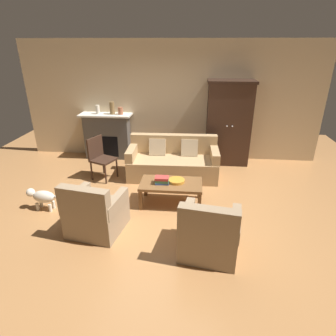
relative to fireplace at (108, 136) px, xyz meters
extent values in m
plane|color=#B27A47|center=(1.55, -2.30, -0.57)|extent=(9.60, 9.60, 0.00)
cube|color=beige|center=(1.55, 0.25, 0.83)|extent=(7.20, 0.10, 2.80)
cube|color=#4C4947|center=(0.00, 0.00, -0.03)|extent=(1.10, 0.36, 1.08)
cube|color=black|center=(0.00, -0.18, -0.23)|extent=(0.60, 0.01, 0.52)
cube|color=white|center=(0.00, -0.02, 0.53)|extent=(1.26, 0.48, 0.04)
cube|color=#382319|center=(2.95, -0.08, 0.38)|extent=(1.00, 0.52, 1.89)
cube|color=#2F1E15|center=(2.95, -0.08, 1.35)|extent=(1.06, 0.55, 0.06)
sphere|color=#ADAFB5|center=(2.89, -0.35, 0.41)|extent=(0.04, 0.04, 0.04)
sphere|color=#ADAFB5|center=(3.01, -0.35, 0.41)|extent=(0.04, 0.04, 0.04)
cube|color=tan|center=(1.73, -1.04, -0.35)|extent=(1.92, 0.89, 0.44)
cube|color=tan|center=(1.72, -0.70, 0.08)|extent=(1.90, 0.23, 0.42)
cube|color=tan|center=(0.85, -1.06, -0.02)|extent=(0.18, 0.80, 0.22)
cube|color=tan|center=(2.61, -1.01, -0.02)|extent=(0.18, 0.80, 0.22)
cube|color=tan|center=(1.37, -0.85, 0.04)|extent=(0.36, 0.20, 0.37)
cube|color=tan|center=(2.07, -0.83, 0.04)|extent=(0.36, 0.20, 0.37)
cube|color=brown|center=(1.79, -2.17, -0.17)|extent=(1.10, 0.60, 0.05)
cube|color=brown|center=(1.28, -2.43, -0.38)|extent=(0.06, 0.06, 0.37)
cube|color=brown|center=(2.30, -2.43, -0.38)|extent=(0.06, 0.06, 0.37)
cube|color=brown|center=(1.28, -1.91, -0.38)|extent=(0.06, 0.06, 0.37)
cube|color=brown|center=(2.30, -1.91, -0.38)|extent=(0.06, 0.06, 0.37)
cylinder|color=orange|center=(1.88, -2.13, -0.12)|extent=(0.29, 0.29, 0.05)
cube|color=#38569E|center=(1.63, -2.20, -0.13)|extent=(0.25, 0.19, 0.03)
cube|color=#427A4C|center=(1.63, -2.20, -0.09)|extent=(0.24, 0.17, 0.05)
cube|color=#B73833|center=(1.63, -2.20, -0.05)|extent=(0.24, 0.17, 0.05)
cylinder|color=beige|center=(-0.18, -0.02, 0.66)|extent=(0.09, 0.09, 0.21)
cylinder|color=olive|center=(0.18, -0.02, 0.70)|extent=(0.12, 0.12, 0.29)
cylinder|color=#A86042|center=(0.38, -0.02, 0.64)|extent=(0.12, 0.12, 0.17)
cube|color=#997F60|center=(0.72, -3.06, -0.36)|extent=(0.88, 0.88, 0.42)
cube|color=#997F60|center=(0.66, -3.37, 0.08)|extent=(0.78, 0.29, 0.46)
cube|color=#997F60|center=(1.04, -3.12, -0.05)|extent=(0.24, 0.71, 0.20)
cube|color=#997F60|center=(0.39, -3.00, -0.05)|extent=(0.24, 0.71, 0.20)
cube|color=#997F60|center=(2.43, -3.41, -0.36)|extent=(0.87, 0.87, 0.42)
cube|color=#997F60|center=(2.38, -3.71, 0.08)|extent=(0.78, 0.28, 0.46)
cube|color=#997F60|center=(2.75, -3.46, -0.05)|extent=(0.23, 0.71, 0.20)
cube|color=#997F60|center=(2.10, -3.35, -0.05)|extent=(0.23, 0.71, 0.20)
cube|color=#382319|center=(0.27, -1.25, -0.14)|extent=(0.58, 0.58, 0.04)
cylinder|color=#382319|center=(0.37, -1.50, -0.36)|extent=(0.04, 0.04, 0.41)
cylinder|color=#382319|center=(0.52, -1.15, -0.36)|extent=(0.04, 0.04, 0.41)
cylinder|color=#382319|center=(0.02, -1.35, -0.36)|extent=(0.04, 0.04, 0.41)
cylinder|color=#382319|center=(0.17, -1.00, -0.36)|extent=(0.04, 0.04, 0.41)
cube|color=#382319|center=(0.09, -1.17, 0.11)|extent=(0.21, 0.42, 0.45)
ellipsoid|color=beige|center=(-0.40, -2.58, -0.32)|extent=(0.41, 0.23, 0.22)
sphere|color=beige|center=(-0.64, -2.56, -0.26)|extent=(0.15, 0.15, 0.15)
cylinder|color=beige|center=(-0.52, -2.62, -0.50)|extent=(0.06, 0.06, 0.14)
cylinder|color=beige|center=(-0.52, -2.51, -0.50)|extent=(0.06, 0.06, 0.14)
cylinder|color=beige|center=(-0.29, -2.64, -0.50)|extent=(0.06, 0.06, 0.14)
cylinder|color=beige|center=(-0.28, -2.53, -0.50)|extent=(0.06, 0.06, 0.14)
sphere|color=beige|center=(-0.17, -2.59, -0.30)|extent=(0.06, 0.06, 0.06)
camera|label=1|loc=(2.16, -6.66, 2.13)|focal=30.36mm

